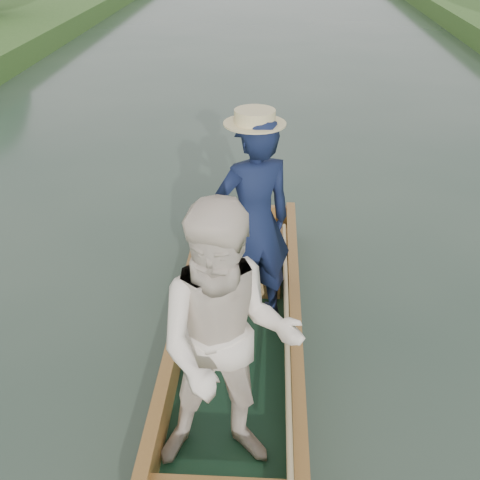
{
  "coord_description": "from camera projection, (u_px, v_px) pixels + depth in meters",
  "views": [
    {
      "loc": [
        0.26,
        -4.11,
        3.55
      ],
      "look_at": [
        0.0,
        0.6,
        0.95
      ],
      "focal_mm": 45.0,
      "sensor_mm": 36.0,
      "label": 1
    }
  ],
  "objects": [
    {
      "name": "ground",
      "position": [
        236.0,
        366.0,
        5.33
      ],
      "size": [
        120.0,
        120.0,
        0.0
      ],
      "primitive_type": "plane",
      "color": "#283D30",
      "rests_on": "ground"
    },
    {
      "name": "punt",
      "position": [
        238.0,
        309.0,
        4.7
      ],
      "size": [
        1.12,
        5.0,
        2.11
      ],
      "color": "black",
      "rests_on": "ground"
    }
  ]
}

